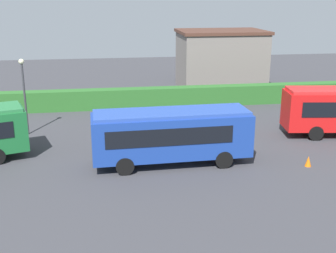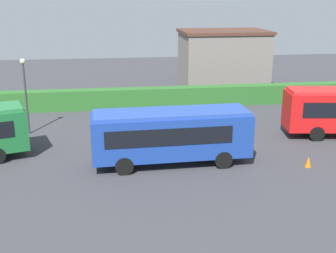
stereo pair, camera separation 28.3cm
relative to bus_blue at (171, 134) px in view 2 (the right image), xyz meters
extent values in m
plane|color=#38383D|center=(1.67, 1.88, -1.81)|extent=(84.26, 84.26, 0.00)
cube|color=navy|center=(-0.01, 0.00, -0.07)|extent=(8.99, 2.78, 2.39)
cube|color=#2747A0|center=(-0.01, 0.00, 1.23)|extent=(8.72, 2.57, 0.20)
cube|color=black|center=(-0.34, 1.28, 0.22)|extent=(6.96, 0.22, 0.96)
cube|color=black|center=(-0.27, -1.30, 0.22)|extent=(6.96, 0.22, 0.96)
cube|color=black|center=(4.47, 0.12, 0.22)|extent=(0.10, 2.09, 1.00)
cube|color=silver|center=(4.47, 0.12, 0.95)|extent=(0.08, 1.40, 0.28)
cylinder|color=black|center=(2.73, 1.25, -1.31)|extent=(1.01, 0.31, 1.00)
cylinder|color=black|center=(2.79, -1.10, -1.31)|extent=(1.01, 0.31, 1.00)
cylinder|color=black|center=(-2.80, 1.10, -1.31)|extent=(1.01, 0.31, 1.00)
cylinder|color=black|center=(-2.74, -1.25, -1.31)|extent=(1.01, 0.31, 1.00)
sphere|color=silver|center=(4.47, 0.82, -0.91)|extent=(0.22, 0.22, 0.22)
sphere|color=silver|center=(4.51, -0.58, -0.91)|extent=(0.22, 0.22, 0.22)
cylinder|color=black|center=(10.46, 4.74, -1.31)|extent=(1.03, 0.42, 1.00)
cylinder|color=black|center=(10.17, 2.65, -1.31)|extent=(1.03, 0.42, 1.00)
cube|color=#296126|center=(1.67, 13.22, -0.97)|extent=(54.13, 1.24, 1.68)
cube|color=slate|center=(8.32, 20.10, 1.00)|extent=(8.33, 6.09, 5.62)
cube|color=#4C2D23|center=(8.32, 20.10, 3.96)|extent=(8.67, 6.34, 0.30)
cone|color=orange|center=(7.61, -1.58, -1.51)|extent=(0.36, 0.36, 0.60)
cylinder|color=#38383D|center=(-9.04, 6.95, 0.64)|extent=(0.14, 0.14, 4.90)
sphere|color=beige|center=(-9.04, 6.95, 3.26)|extent=(0.36, 0.36, 0.36)
camera|label=1|loc=(-3.70, -23.00, 7.55)|focal=46.29mm
camera|label=2|loc=(-3.42, -23.04, 7.55)|focal=46.29mm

